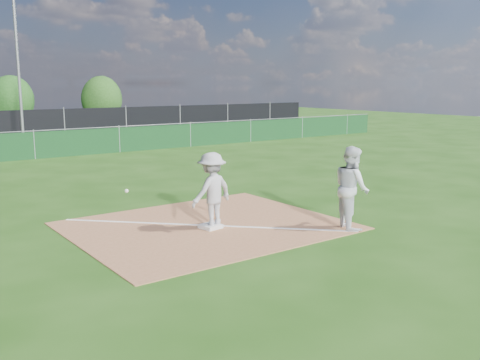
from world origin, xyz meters
name	(u,v)px	position (x,y,z in m)	size (l,w,h in m)	color
ground	(74,174)	(0.00, 10.00, 0.00)	(90.00, 90.00, 0.00)	#1C440E
infield_dirt	(206,226)	(0.00, 1.00, 0.01)	(6.00, 5.00, 0.02)	#955E3B
foul_line	(206,225)	(0.00, 1.00, 0.03)	(0.08, 7.00, 0.01)	white
green_fence	(34,146)	(0.00, 15.00, 0.60)	(44.00, 0.05, 1.20)	#0D3215
light_pole	(19,71)	(1.50, 22.70, 4.00)	(0.16, 0.16, 8.00)	slate
first_base	(210,226)	(-0.05, 0.75, 0.06)	(0.42, 0.42, 0.09)	silver
play_at_first	(212,190)	(0.01, 0.77, 0.89)	(2.67, 0.86, 1.75)	#B5B5B7
runner	(352,187)	(2.62, -1.09, 0.95)	(0.93, 0.72, 1.91)	silver
car_right	(55,121)	(5.06, 28.19, 0.71)	(1.97, 4.84, 1.41)	black
tree_mid	(12,100)	(3.87, 34.78, 2.02)	(3.31, 3.31, 3.93)	#382316
tree_right	(102,99)	(10.59, 33.39, 2.01)	(3.30, 3.30, 3.91)	#382316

